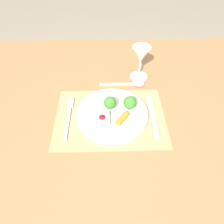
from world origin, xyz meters
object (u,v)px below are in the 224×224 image
dinner_plate (113,113)px  spoon (133,83)px  knife (153,118)px  wine_glass_near (141,57)px  fork (69,114)px

dinner_plate → spoon: bearing=62.6°
knife → spoon: 0.22m
dinner_plate → knife: 0.15m
spoon → wine_glass_near: bearing=60.2°
spoon → fork: bearing=-148.0°
dinner_plate → fork: bearing=176.5°
fork → wine_glass_near: size_ratio=1.41×
fork → dinner_plate: bearing=-1.5°
fork → spoon: spoon is taller
dinner_plate → spoon: dinner_plate is taller
wine_glass_near → knife: bearing=-84.5°
fork → knife: 0.32m
knife → wine_glass_near: size_ratio=1.41×
dinner_plate → wine_glass_near: size_ratio=1.79×
dinner_plate → fork: (-0.17, 0.01, -0.01)m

